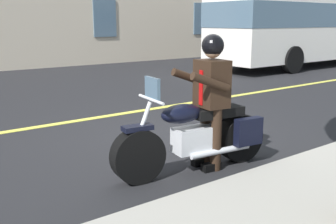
# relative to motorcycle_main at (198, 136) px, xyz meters

# --- Properties ---
(ground_plane) EXTENTS (80.00, 80.00, 0.00)m
(ground_plane) POSITION_rel_motorcycle_main_xyz_m (-0.58, -1.33, -0.45)
(ground_plane) COLOR black
(lane_center_stripe) EXTENTS (60.00, 0.16, 0.01)m
(lane_center_stripe) POSITION_rel_motorcycle_main_xyz_m (-0.58, -3.33, -0.45)
(lane_center_stripe) COLOR #E5DB4C
(lane_center_stripe) RESTS_ON ground_plane
(motorcycle_main) EXTENTS (2.22, 0.77, 1.26)m
(motorcycle_main) POSITION_rel_motorcycle_main_xyz_m (0.00, 0.00, 0.00)
(motorcycle_main) COLOR black
(motorcycle_main) RESTS_ON ground_plane
(rider_main) EXTENTS (0.67, 0.60, 1.74)m
(rider_main) POSITION_rel_motorcycle_main_xyz_m (-0.19, 0.02, 0.58)
(rider_main) COLOR black
(rider_main) RESTS_ON ground_plane
(bus_far) EXTENTS (11.05, 2.70, 3.30)m
(bus_far) POSITION_rel_motorcycle_main_xyz_m (-12.35, -6.46, 1.42)
(bus_far) COLOR white
(bus_far) RESTS_ON ground_plane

